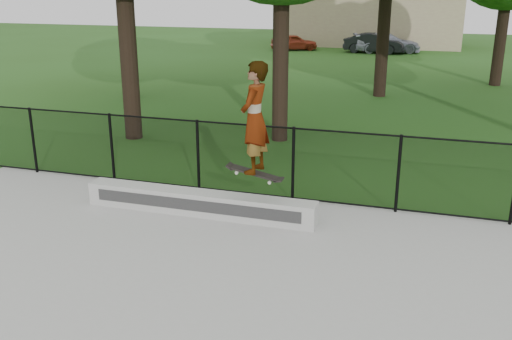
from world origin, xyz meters
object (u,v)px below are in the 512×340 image
object	(u,v)px
car_b	(374,43)
car_c	(387,43)
car_a	(294,42)
skater_airborne	(255,119)
grind_ledge	(199,203)

from	to	relation	value
car_b	car_c	xyz separation A→B (m)	(0.74, 0.48, -0.01)
car_b	car_c	world-z (taller)	car_b
car_a	car_b	bearing A→B (deg)	-113.03
skater_airborne	car_c	bearing A→B (deg)	90.35
car_c	skater_airborne	xyz separation A→B (m)	(0.17, -28.52, 1.36)
car_a	car_c	xyz separation A→B (m)	(5.95, 0.40, 0.09)
grind_ledge	car_c	xyz separation A→B (m)	(0.94, 28.43, 0.33)
car_a	car_c	bearing A→B (deg)	-108.32
car_b	car_c	size ratio (longest dim) A/B	0.88
car_c	car_b	bearing A→B (deg)	107.81
skater_airborne	grind_ledge	bearing A→B (deg)	175.44
car_b	skater_airborne	world-z (taller)	skater_airborne
car_a	car_b	distance (m)	5.20
grind_ledge	car_b	size ratio (longest dim) A/B	1.32
grind_ledge	car_b	bearing A→B (deg)	89.60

